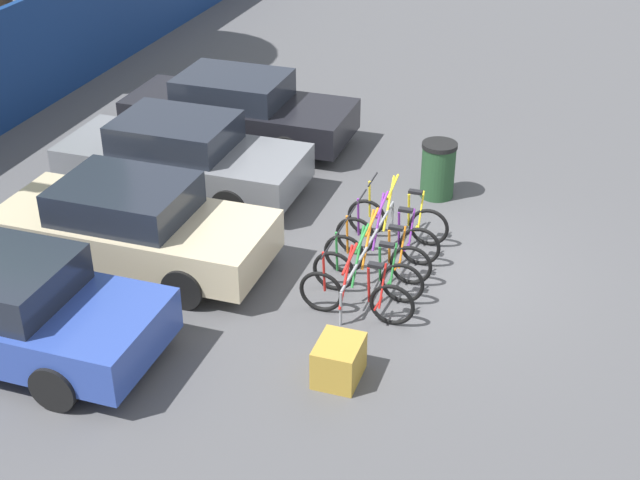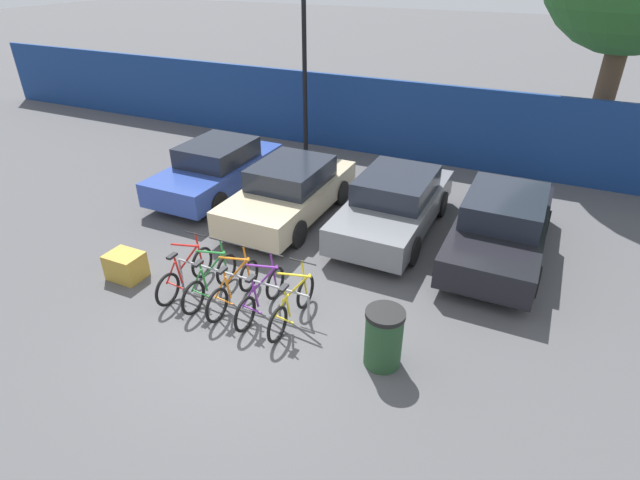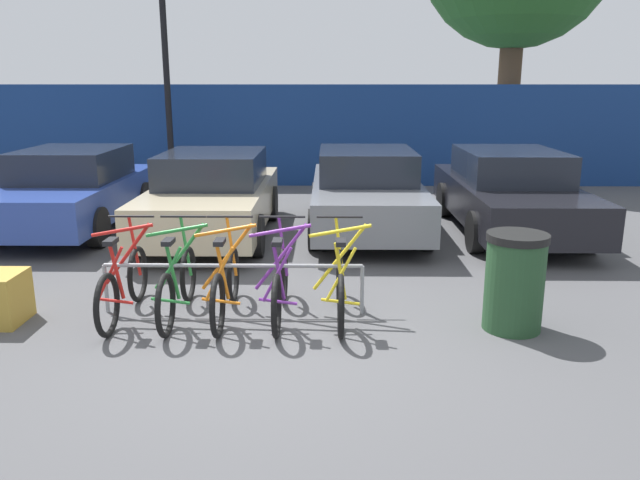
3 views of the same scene
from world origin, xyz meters
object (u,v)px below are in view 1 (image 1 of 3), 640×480
(bicycle_green, at_px, (368,274))
(trash_bin, at_px, (438,170))
(bicycle_orange, at_px, (377,257))
(bicycle_purple, at_px, (387,238))
(car_blue, at_px, (7,307))
(car_beige, at_px, (132,225))
(bicycle_red, at_px, (356,295))
(cargo_crate, at_px, (339,361))
(bicycle_yellow, at_px, (397,220))
(car_grey, at_px, (181,156))
(car_black, at_px, (238,109))
(bike_rack, at_px, (369,248))

(bicycle_green, relative_size, trash_bin, 1.66)
(bicycle_orange, distance_m, bicycle_purple, 0.59)
(car_blue, height_order, car_beige, same)
(bicycle_red, height_order, cargo_crate, bicycle_red)
(bicycle_orange, height_order, bicycle_yellow, same)
(car_grey, height_order, car_black, same)
(car_blue, relative_size, car_black, 0.91)
(bike_rack, bearing_deg, bicycle_green, -165.82)
(bicycle_purple, distance_m, cargo_crate, 3.11)
(car_blue, height_order, cargo_crate, car_blue)
(bicycle_yellow, distance_m, cargo_crate, 3.76)
(bicycle_green, relative_size, bicycle_purple, 1.00)
(bicycle_green, relative_size, car_black, 0.37)
(bicycle_yellow, xyz_separation_m, car_grey, (0.52, 4.14, 0.31))
(car_grey, relative_size, car_black, 0.96)
(bicycle_red, bearing_deg, car_grey, 53.13)
(bike_rack, height_order, car_grey, car_grey)
(bicycle_red, distance_m, trash_bin, 4.17)
(bicycle_orange, height_order, cargo_crate, bicycle_orange)
(bicycle_purple, distance_m, car_grey, 4.32)
(bicycle_red, distance_m, car_blue, 4.74)
(car_grey, bearing_deg, bike_rack, -113.10)
(car_grey, relative_size, cargo_crate, 6.28)
(car_grey, distance_m, cargo_crate, 6.09)
(car_blue, bearing_deg, bike_rack, -49.99)
(car_beige, height_order, trash_bin, car_beige)
(bike_rack, bearing_deg, car_beige, 103.55)
(trash_bin, bearing_deg, bicycle_yellow, 171.12)
(bicycle_purple, relative_size, car_blue, 0.41)
(bicycle_red, bearing_deg, car_beige, 83.02)
(bike_rack, bearing_deg, bicycle_orange, -112.10)
(trash_bin, bearing_deg, bicycle_purple, 173.45)
(bicycle_orange, xyz_separation_m, bicycle_purple, (0.59, 0.00, 0.00))
(car_black, bearing_deg, car_beige, -175.82)
(bicycle_purple, xyz_separation_m, cargo_crate, (-3.10, -0.18, -0.10))
(bicycle_red, relative_size, car_grey, 0.39)
(car_grey, distance_m, car_black, 2.43)
(bike_rack, bearing_deg, trash_bin, -8.21)
(bicycle_green, xyz_separation_m, car_grey, (2.29, 4.14, 0.31))
(car_grey, bearing_deg, car_black, -1.52)
(car_grey, bearing_deg, cargo_crate, -134.66)
(bicycle_purple, xyz_separation_m, bicycle_yellow, (0.65, 0.00, 0.00))
(bicycle_red, height_order, bicycle_purple, same)
(bicycle_yellow, bearing_deg, bicycle_red, -177.20)
(car_beige, xyz_separation_m, car_grey, (2.56, 0.43, 0.00))
(car_black, xyz_separation_m, trash_bin, (-1.15, -4.36, -0.17))
(bicycle_green, distance_m, bicycle_purple, 1.12)
(bicycle_red, bearing_deg, car_black, 35.48)
(trash_bin, bearing_deg, bike_rack, 171.79)
(bicycle_yellow, bearing_deg, trash_bin, -6.09)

